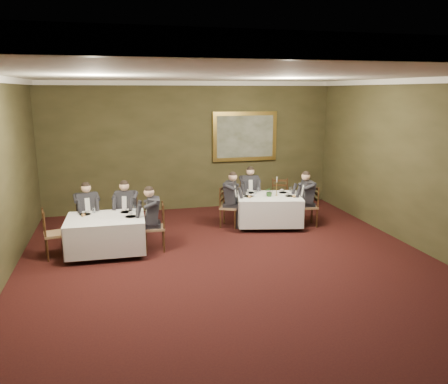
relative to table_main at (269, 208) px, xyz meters
name	(u,v)px	position (x,y,z in m)	size (l,w,h in m)	color
ground	(242,280)	(-1.51, -2.87, -0.45)	(10.00, 10.00, 0.00)	black
ceiling	(244,74)	(-1.51, -2.87, 3.05)	(8.00, 10.00, 0.10)	silver
back_wall	(191,146)	(-1.51, 2.13, 1.30)	(8.00, 0.10, 3.50)	#322F19
right_wall	(446,172)	(2.49, -2.87, 1.30)	(0.10, 10.00, 3.50)	#322F19
crown_molding	(244,78)	(-1.51, -2.87, 2.99)	(8.00, 10.00, 0.12)	white
table_main	(269,208)	(0.00, 0.00, 0.00)	(1.76, 1.48, 0.67)	black
table_second	(106,232)	(-3.83, -0.95, 0.00)	(1.59, 1.23, 0.67)	black
chair_main_backleft	(249,207)	(-0.23, 0.86, -0.17)	(0.47, 0.45, 1.00)	olive
diner_main_backleft	(249,198)	(-0.24, 0.85, 0.06)	(0.44, 0.51, 1.35)	black
chair_main_backright	(280,206)	(0.57, 0.68, -0.17)	(0.53, 0.52, 1.00)	olive
chair_main_endleft	(229,215)	(-0.95, 0.21, -0.17)	(0.57, 0.58, 1.00)	olive
diner_main_endleft	(229,206)	(-0.94, 0.21, 0.06)	(0.61, 0.58, 1.35)	black
chair_main_endright	(308,214)	(0.95, -0.21, -0.17)	(0.47, 0.49, 1.00)	olive
diner_main_endright	(308,205)	(0.94, -0.21, 0.06)	(0.52, 0.45, 1.35)	black
chair_sec_backleft	(88,230)	(-4.22, -0.15, -0.17)	(0.51, 0.49, 1.00)	olive
diner_sec_backleft	(88,220)	(-4.22, -0.16, 0.06)	(0.48, 0.54, 1.35)	black
chair_sec_backright	(128,227)	(-3.39, -0.17, -0.17)	(0.54, 0.53, 1.00)	olive
diner_sec_backright	(127,217)	(-3.39, -0.18, 0.06)	(0.52, 0.57, 1.35)	black
chair_sec_endright	(155,237)	(-2.85, -0.98, -0.17)	(0.45, 0.46, 1.00)	olive
diner_sec_endright	(154,226)	(-2.86, -0.98, 0.06)	(0.50, 0.44, 1.35)	black
chair_sec_endleft	(56,244)	(-4.81, -0.93, -0.17)	(0.50, 0.51, 1.00)	olive
centerpiece	(270,191)	(-0.01, -0.06, 0.44)	(0.23, 0.20, 0.26)	#2D5926
candlestick	(277,188)	(0.18, -0.03, 0.49)	(0.07, 0.07, 0.48)	#B69537
place_setting_table_main	(253,191)	(-0.28, 0.43, 0.35)	(0.33, 0.31, 0.14)	white
place_setting_table_second	(88,212)	(-4.18, -0.59, 0.35)	(0.33, 0.31, 0.14)	white
painting	(245,136)	(0.00, 2.07, 1.54)	(1.85, 0.09, 1.38)	gold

